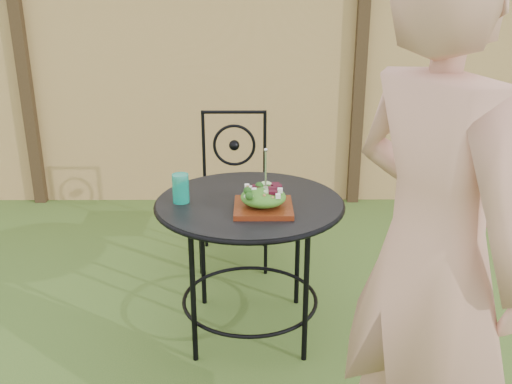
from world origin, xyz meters
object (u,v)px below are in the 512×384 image
diner (431,255)px  salad_plate (263,208)px  patio_chair (234,184)px  patio_table (250,227)px

diner → salad_plate: diner is taller
patio_chair → salad_plate: size_ratio=3.52×
salad_plate → patio_chair: bearing=99.8°
salad_plate → diner: bearing=-60.7°
patio_table → diner: diner is taller
patio_chair → salad_plate: bearing=-80.2°
patio_table → salad_plate: bearing=-62.1°
patio_table → diner: (0.56, -1.01, 0.34)m
patio_chair → salad_plate: (0.17, -0.99, 0.23)m
patio_table → salad_plate: size_ratio=3.42×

